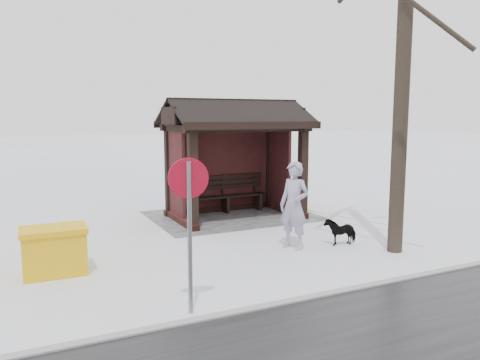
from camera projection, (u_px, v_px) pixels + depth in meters
name	position (u px, v px, depth m)	size (l,w,h in m)	color
ground	(235.00, 217.00, 12.33)	(120.00, 120.00, 0.00)	white
kerb	(383.00, 283.00, 7.42)	(120.00, 0.15, 0.06)	gray
trampled_patch	(232.00, 216.00, 12.51)	(4.20, 3.20, 0.02)	#94959A
bus_shelter	(233.00, 135.00, 12.18)	(3.60, 2.40, 3.09)	#341813
pedestrian	(294.00, 205.00, 9.32)	(0.64, 0.42, 1.76)	#9892AB
dog	(340.00, 231.00, 9.72)	(0.30, 0.65, 0.55)	black
grit_bin	(54.00, 250.00, 7.84)	(1.06, 0.74, 0.81)	gold
road_sign	(189.00, 201.00, 6.14)	(0.53, 0.14, 2.11)	slate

